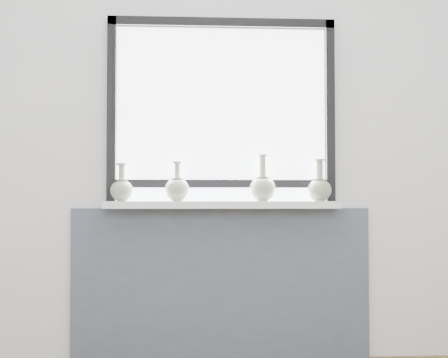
{
  "coord_description": "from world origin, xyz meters",
  "views": [
    {
      "loc": [
        -0.2,
        -1.79,
        0.91
      ],
      "look_at": [
        0.0,
        1.55,
        1.02
      ],
      "focal_mm": 50.0,
      "sensor_mm": 36.0,
      "label": 1
    }
  ],
  "objects": [
    {
      "name": "windowsill",
      "position": [
        0.0,
        1.71,
        0.88
      ],
      "size": [
        1.32,
        0.18,
        0.04
      ],
      "primitive_type": "cube",
      "color": "white",
      "rests_on": "apron_panel"
    },
    {
      "name": "window",
      "position": [
        0.0,
        1.77,
        1.44
      ],
      "size": [
        1.3,
        0.06,
        1.05
      ],
      "color": "black",
      "rests_on": "windowsill"
    },
    {
      "name": "vase_d",
      "position": [
        0.55,
        1.7,
        0.98
      ],
      "size": [
        0.14,
        0.14,
        0.24
      ],
      "rotation": [
        0.0,
        0.0,
        -0.08
      ],
      "color": "gray",
      "rests_on": "windowsill"
    },
    {
      "name": "vase_b",
      "position": [
        -0.25,
        1.72,
        0.97
      ],
      "size": [
        0.14,
        0.14,
        0.22
      ],
      "rotation": [
        0.0,
        0.0,
        0.14
      ],
      "color": "gray",
      "rests_on": "windowsill"
    },
    {
      "name": "vase_a",
      "position": [
        -0.56,
        1.7,
        0.97
      ],
      "size": [
        0.13,
        0.13,
        0.21
      ],
      "rotation": [
        0.0,
        0.0,
        0.03
      ],
      "color": "gray",
      "rests_on": "windowsill"
    },
    {
      "name": "apron_panel",
      "position": [
        0.0,
        1.78,
        0.43
      ],
      "size": [
        1.7,
        0.03,
        0.86
      ],
      "primitive_type": "cube",
      "color": "#465261",
      "rests_on": "ground"
    },
    {
      "name": "vase_c",
      "position": [
        0.23,
        1.72,
        0.98
      ],
      "size": [
        0.15,
        0.15,
        0.26
      ],
      "rotation": [
        0.0,
        0.0,
        -0.4
      ],
      "color": "gray",
      "rests_on": "windowsill"
    },
    {
      "name": "back_wall",
      "position": [
        0.0,
        1.81,
        1.3
      ],
      "size": [
        3.6,
        0.02,
        2.6
      ],
      "primitive_type": "cube",
      "color": "silver",
      "rests_on": "ground"
    }
  ]
}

